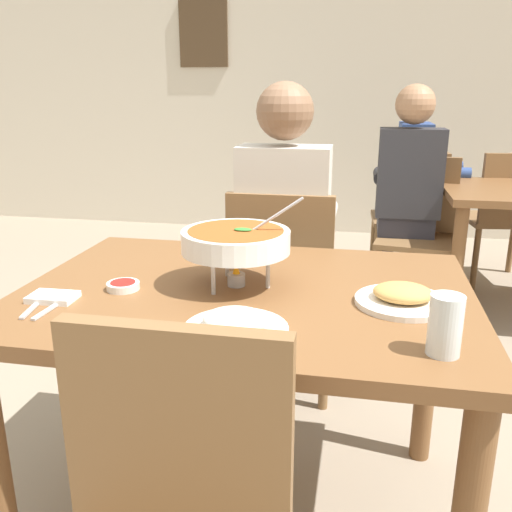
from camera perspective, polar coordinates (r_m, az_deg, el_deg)
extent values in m
plane|color=gray|center=(1.92, -0.94, -24.91)|extent=(16.00, 16.00, 0.00)
cube|color=beige|center=(5.12, 8.05, 19.24)|extent=(10.00, 0.10, 3.00)
cube|color=#4C3823|center=(5.27, -5.47, 21.98)|extent=(0.44, 0.03, 0.56)
cube|color=brown|center=(1.53, -1.07, -4.11)|extent=(1.24, 0.90, 0.04)
cylinder|color=brown|center=(2.19, -13.45, -8.60)|extent=(0.07, 0.07, 0.71)
cylinder|color=brown|center=(2.03, 17.35, -11.06)|extent=(0.07, 0.07, 0.71)
cube|color=brown|center=(2.40, 3.09, -3.71)|extent=(0.44, 0.44, 0.03)
cube|color=brown|center=(2.13, 2.44, 0.47)|extent=(0.42, 0.04, 0.45)
cylinder|color=brown|center=(2.64, 7.70, -7.10)|extent=(0.04, 0.04, 0.42)
cylinder|color=brown|center=(2.69, -0.46, -6.53)|extent=(0.04, 0.04, 0.42)
cylinder|color=brown|center=(2.30, 7.10, -10.90)|extent=(0.04, 0.04, 0.42)
cylinder|color=brown|center=(2.35, -2.32, -10.15)|extent=(0.04, 0.04, 0.42)
cylinder|color=#2D2D38|center=(2.49, 5.38, -8.22)|extent=(0.10, 0.10, 0.45)
cylinder|color=#2D2D38|center=(2.51, 0.80, -7.89)|extent=(0.10, 0.10, 0.45)
cube|color=#2D2D38|center=(2.35, 3.05, -2.17)|extent=(0.32, 0.32, 0.12)
cube|color=beige|center=(2.19, 2.88, 4.83)|extent=(0.36, 0.20, 0.50)
sphere|color=#846047|center=(2.15, 3.03, 14.79)|extent=(0.22, 0.22, 0.22)
cylinder|color=beige|center=(2.38, 7.37, 4.45)|extent=(0.08, 0.28, 0.08)
cylinder|color=beige|center=(2.42, -0.22, 4.80)|extent=(0.08, 0.28, 0.08)
cube|color=brown|center=(1.05, -8.25, -18.55)|extent=(0.42, 0.04, 0.45)
cylinder|color=silver|center=(1.51, 1.25, -1.53)|extent=(0.01, 0.01, 0.10)
cylinder|color=silver|center=(1.61, -3.01, -0.38)|extent=(0.01, 0.01, 0.10)
cylinder|color=silver|center=(1.47, -4.46, -2.15)|extent=(0.01, 0.01, 0.10)
torus|color=silver|center=(1.52, -2.09, 0.47)|extent=(0.21, 0.21, 0.01)
cylinder|color=#B2B2B7|center=(1.54, -2.06, -2.46)|extent=(0.05, 0.05, 0.04)
cone|color=orange|center=(1.53, -2.07, -1.33)|extent=(0.02, 0.02, 0.04)
cylinder|color=white|center=(1.51, -2.10, 1.56)|extent=(0.30, 0.30, 0.06)
cylinder|color=#994C1E|center=(1.50, -2.11, 2.48)|extent=(0.26, 0.26, 0.01)
ellipsoid|color=#388433|center=(1.50, -1.37, 2.78)|extent=(0.05, 0.03, 0.01)
cylinder|color=silver|center=(1.50, 1.41, 3.80)|extent=(0.18, 0.01, 0.13)
cylinder|color=white|center=(1.25, -2.10, -7.69)|extent=(0.24, 0.24, 0.01)
ellipsoid|color=white|center=(1.24, -2.12, -6.62)|extent=(0.15, 0.13, 0.04)
cylinder|color=white|center=(1.46, 14.92, -4.62)|extent=(0.24, 0.24, 0.01)
ellipsoid|color=tan|center=(1.45, 14.99, -3.69)|extent=(0.15, 0.13, 0.04)
cylinder|color=white|center=(1.56, -13.62, -3.04)|extent=(0.09, 0.09, 0.02)
cylinder|color=maroon|center=(1.56, -13.65, -2.73)|extent=(0.07, 0.07, 0.01)
cube|color=white|center=(1.54, -20.33, -4.03)|extent=(0.12, 0.08, 0.02)
cube|color=silver|center=(1.51, -21.93, -4.75)|extent=(0.04, 0.17, 0.01)
cube|color=silver|center=(1.48, -20.29, -4.94)|extent=(0.02, 0.17, 0.01)
cylinder|color=silver|center=(1.20, 19.05, -6.81)|extent=(0.07, 0.07, 0.13)
cylinder|color=orange|center=(1.21, 18.96, -7.68)|extent=(0.06, 0.06, 0.08)
cylinder|color=brown|center=(3.09, 20.04, -1.52)|extent=(0.07, 0.07, 0.71)
cylinder|color=brown|center=(3.74, 18.55, 1.72)|extent=(0.07, 0.07, 0.71)
cube|color=brown|center=(3.33, 16.28, 1.53)|extent=(0.50, 0.50, 0.03)
cube|color=brown|center=(3.47, 16.83, 6.18)|extent=(0.42, 0.10, 0.45)
cylinder|color=brown|center=(3.23, 12.36, -2.84)|extent=(0.04, 0.04, 0.42)
cylinder|color=brown|center=(3.21, 19.11, -3.51)|extent=(0.04, 0.04, 0.42)
cylinder|color=brown|center=(3.58, 13.17, -0.89)|extent=(0.04, 0.04, 0.42)
cylinder|color=brown|center=(3.57, 19.22, -1.48)|extent=(0.04, 0.04, 0.42)
cube|color=brown|center=(3.86, 15.23, 3.68)|extent=(0.46, 0.46, 0.03)
cube|color=brown|center=(3.84, 18.49, 7.01)|extent=(0.06, 0.42, 0.45)
cylinder|color=brown|center=(4.08, 12.06, 1.34)|extent=(0.04, 0.04, 0.42)
cylinder|color=brown|center=(3.71, 12.37, -0.21)|extent=(0.04, 0.04, 0.42)
cylinder|color=brown|center=(4.12, 17.34, 1.10)|extent=(0.04, 0.04, 0.42)
cylinder|color=brown|center=(3.76, 18.15, -0.46)|extent=(0.04, 0.04, 0.42)
cube|color=brown|center=(4.07, 23.86, 3.50)|extent=(0.50, 0.50, 0.03)
cylinder|color=brown|center=(4.36, 24.99, 1.12)|extent=(0.04, 0.04, 0.42)
cylinder|color=brown|center=(4.23, 20.23, 1.23)|extent=(0.04, 0.04, 0.42)
cylinder|color=brown|center=(3.89, 21.81, -0.28)|extent=(0.04, 0.04, 0.42)
cylinder|color=#2D2D38|center=(3.56, 16.39, -1.04)|extent=(0.10, 0.10, 0.45)
cylinder|color=#2D2D38|center=(3.54, 13.17, -0.86)|extent=(0.10, 0.10, 0.45)
cube|color=#2D2D38|center=(3.43, 15.18, 3.38)|extent=(0.32, 0.32, 0.12)
cube|color=#2D2D33|center=(3.30, 15.68, 8.30)|extent=(0.36, 0.20, 0.50)
sphere|color=#A57756|center=(3.27, 16.22, 14.89)|extent=(0.22, 0.22, 0.22)
cylinder|color=#2D2D33|center=(3.52, 18.00, 7.79)|extent=(0.08, 0.28, 0.08)
cylinder|color=#2D2D33|center=(3.49, 12.74, 8.13)|extent=(0.08, 0.28, 0.08)
cylinder|color=#2D2D38|center=(3.87, 17.18, 0.34)|extent=(0.10, 0.10, 0.45)
cylinder|color=#2D2D38|center=(4.06, 16.91, 1.13)|extent=(0.10, 0.10, 0.45)
cube|color=#2D2D38|center=(3.89, 16.82, 4.81)|extent=(0.32, 0.32, 0.12)
cube|color=#334C8C|center=(3.84, 16.01, 9.41)|extent=(0.20, 0.36, 0.50)
sphere|color=#846047|center=(3.81, 16.48, 15.07)|extent=(0.22, 0.22, 0.22)
cylinder|color=#334C8C|center=(3.71, 19.24, 8.10)|extent=(0.28, 0.08, 0.08)
cylinder|color=#334C8C|center=(4.02, 18.64, 8.78)|extent=(0.28, 0.08, 0.08)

